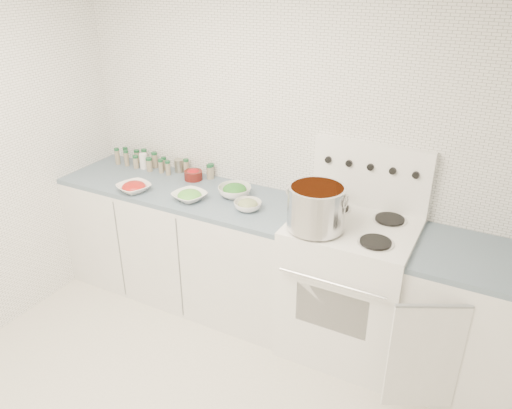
# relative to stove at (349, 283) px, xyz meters

# --- Properties ---
(room_walls) EXTENTS (3.54, 3.04, 2.52)m
(room_walls) POSITION_rel_stove_xyz_m (-0.48, -1.19, 1.06)
(room_walls) COLOR white
(room_walls) RESTS_ON ground
(counter_left) EXTENTS (1.85, 0.62, 0.90)m
(counter_left) POSITION_rel_stove_xyz_m (-1.30, 0.00, -0.05)
(counter_left) COLOR white
(counter_left) RESTS_ON ground
(stove) EXTENTS (0.76, 0.70, 1.36)m
(stove) POSITION_rel_stove_xyz_m (0.00, 0.00, 0.00)
(stove) COLOR white
(stove) RESTS_ON ground
(counter_right) EXTENTS (0.89, 0.81, 0.90)m
(counter_right) POSITION_rel_stove_xyz_m (0.82, 0.00, -0.05)
(counter_right) COLOR white
(counter_right) RESTS_ON ground
(stock_pot) EXTENTS (0.36, 0.34, 0.26)m
(stock_pot) POSITION_rel_stove_xyz_m (-0.19, -0.18, 0.59)
(stock_pot) COLOR silver
(stock_pot) RESTS_ON stove
(bowl_tomato) EXTENTS (0.28, 0.28, 0.07)m
(bowl_tomato) POSITION_rel_stove_xyz_m (-1.57, -0.20, 0.44)
(bowl_tomato) COLOR white
(bowl_tomato) RESTS_ON counter_left
(bowl_snowpea) EXTENTS (0.27, 0.27, 0.07)m
(bowl_snowpea) POSITION_rel_stove_xyz_m (-1.13, -0.13, 0.43)
(bowl_snowpea) COLOR white
(bowl_snowpea) RESTS_ON counter_left
(bowl_broccoli) EXTENTS (0.28, 0.28, 0.09)m
(bowl_broccoli) POSITION_rel_stove_xyz_m (-0.89, 0.07, 0.45)
(bowl_broccoli) COLOR white
(bowl_broccoli) RESTS_ON counter_left
(bowl_zucchini) EXTENTS (0.24, 0.24, 0.07)m
(bowl_zucchini) POSITION_rel_stove_xyz_m (-0.70, -0.08, 0.44)
(bowl_zucchini) COLOR white
(bowl_zucchini) RESTS_ON counter_left
(bowl_pepper) EXTENTS (0.14, 0.14, 0.08)m
(bowl_pepper) POSITION_rel_stove_xyz_m (-1.31, 0.18, 0.44)
(bowl_pepper) COLOR #50120D
(bowl_pepper) RESTS_ON counter_left
(salt_canister) EXTENTS (0.07, 0.07, 0.12)m
(salt_canister) POSITION_rel_stove_xyz_m (-1.79, 0.19, 0.46)
(salt_canister) COLOR white
(salt_canister) RESTS_ON counter_left
(tin_can) EXTENTS (0.09, 0.09, 0.10)m
(tin_can) POSITION_rel_stove_xyz_m (-1.50, 0.26, 0.45)
(tin_can) COLOR gray
(tin_can) RESTS_ON counter_left
(spice_cluster) EXTENTS (0.88, 0.15, 0.14)m
(spice_cluster) POSITION_rel_stove_xyz_m (-1.68, 0.22, 0.46)
(spice_cluster) COLOR gray
(spice_cluster) RESTS_ON counter_left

